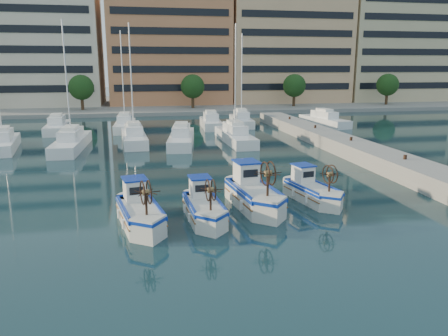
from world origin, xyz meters
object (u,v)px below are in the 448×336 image
fishing_boat_b (204,206)px  fishing_boat_a (139,210)px  fishing_boat_d (311,189)px  fishing_boat_c (253,192)px

fishing_boat_b → fishing_boat_a: bearing=-179.2°
fishing_boat_d → fishing_boat_b: bearing=-175.2°
fishing_boat_a → fishing_boat_c: (6.08, 1.62, 0.08)m
fishing_boat_b → fishing_boat_c: 3.25m
fishing_boat_c → fishing_boat_b: bearing=-160.3°
fishing_boat_b → fishing_boat_c: fishing_boat_c is taller
fishing_boat_a → fishing_boat_b: fishing_boat_a is taller
fishing_boat_b → fishing_boat_d: fishing_boat_b is taller
fishing_boat_b → fishing_boat_c: (2.92, 1.41, 0.13)m
fishing_boat_c → fishing_boat_d: 3.57m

